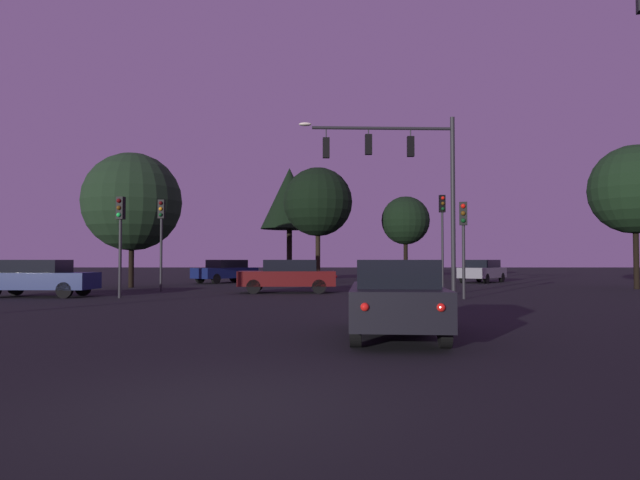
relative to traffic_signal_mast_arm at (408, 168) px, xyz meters
The scene contains 16 objects.
ground_plane 9.02m from the traffic_signal_mast_arm, 132.65° to the left, with size 168.00×168.00×0.00m, color black.
traffic_signal_mast_arm is the anchor object (origin of this frame).
traffic_light_corner_left 4.56m from the traffic_signal_mast_arm, 60.30° to the right, with size 0.35×0.38×3.77m.
traffic_light_corner_right 5.57m from the traffic_signal_mast_arm, 60.25° to the left, with size 0.31×0.36×4.90m.
traffic_light_median 12.33m from the traffic_signal_mast_arm, 167.88° to the right, with size 0.34×0.38×4.03m.
traffic_light_far_side 11.86m from the traffic_signal_mast_arm, 169.73° to the left, with size 0.31×0.36×4.40m.
car_nearside_lane 14.82m from the traffic_signal_mast_arm, 99.49° to the right, with size 2.09×4.65×1.52m.
car_crossing_left 7.25m from the traffic_signal_mast_arm, 167.14° to the left, with size 4.56×1.89×1.52m.
car_crossing_right 16.20m from the traffic_signal_mast_arm, behind, with size 4.57×2.01×1.52m.
car_far_lane 16.86m from the traffic_signal_mast_arm, 128.50° to the left, with size 4.15×4.53×1.52m.
car_parked_lot 15.71m from the traffic_signal_mast_arm, 61.70° to the left, with size 4.00×4.44×1.52m.
tree_behind_sign 15.50m from the traffic_signal_mast_arm, 156.43° to the left, with size 5.39×5.39×7.42m.
tree_left_far 23.34m from the traffic_signal_mast_arm, 105.86° to the left, with size 4.83×4.83×9.21m.
tree_center_horizon 14.89m from the traffic_signal_mast_arm, 105.44° to the left, with size 4.78×4.78×7.94m.
tree_right_cluster 18.58m from the traffic_signal_mast_arm, 81.58° to the left, with size 3.68×3.68×6.37m.
tree_lot_edge 13.40m from the traffic_signal_mast_arm, 19.56° to the left, with size 4.64×4.64×7.52m.
Camera 1 is at (0.99, -5.95, 1.52)m, focal length 32.14 mm.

